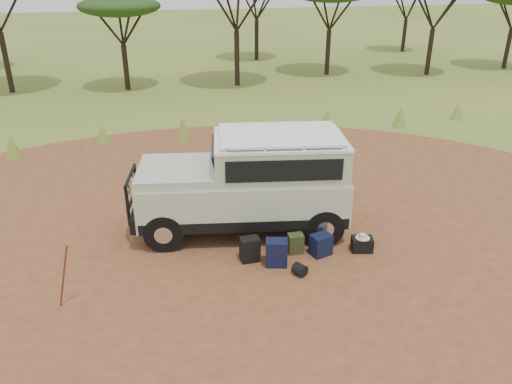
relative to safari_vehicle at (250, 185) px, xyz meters
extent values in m
plane|color=olive|center=(-0.90, -1.31, -1.23)|extent=(140.00, 140.00, 0.00)
cylinder|color=brown|center=(-0.90, -1.31, -1.23)|extent=(23.00, 23.00, 0.01)
cone|color=olive|center=(-6.90, 6.99, -0.81)|extent=(0.60, 0.60, 0.85)
cone|color=olive|center=(-3.90, 7.89, -0.88)|extent=(0.60, 0.60, 0.70)
cone|color=olive|center=(-0.90, 7.49, -0.78)|extent=(0.60, 0.60, 0.90)
cone|color=olive|center=(2.10, 7.09, -0.83)|extent=(0.60, 0.60, 0.80)
cone|color=olive|center=(5.10, 7.79, -0.86)|extent=(0.60, 0.60, 0.75)
cone|color=olive|center=(8.10, 7.19, -0.81)|extent=(0.60, 0.60, 0.85)
cone|color=olive|center=(11.10, 7.59, -0.88)|extent=(0.60, 0.60, 0.70)
cylinder|color=black|center=(-8.90, 17.69, 0.30)|extent=(0.28, 0.28, 3.06)
cylinder|color=black|center=(-2.90, 16.89, -0.06)|extent=(0.28, 0.28, 2.34)
ellipsoid|color=#1E3A15|center=(-2.90, 16.89, 3.03)|extent=(4.20, 4.20, 1.05)
cylinder|color=black|center=(3.10, 16.49, 0.23)|extent=(0.28, 0.28, 2.93)
cylinder|color=black|center=(9.10, 18.19, 0.07)|extent=(0.28, 0.28, 2.61)
cylinder|color=black|center=(15.10, 16.69, 0.12)|extent=(0.28, 0.28, 2.70)
cylinder|color=black|center=(21.10, 17.29, -0.02)|extent=(0.28, 0.28, 2.43)
cylinder|color=black|center=(6.10, 24.19, 0.12)|extent=(0.28, 0.28, 2.70)
cylinder|color=black|center=(18.10, 25.19, -0.06)|extent=(0.28, 0.28, 2.34)
cube|color=#AEC3A6|center=(-0.17, 0.03, -0.23)|extent=(5.32, 2.89, 1.06)
cube|color=black|center=(-0.17, 0.03, -0.63)|extent=(5.23, 2.92, 0.27)
cube|color=#AEC3A6|center=(0.72, -0.12, 0.72)|extent=(3.42, 2.49, 0.84)
cube|color=white|center=(0.72, -0.12, 1.18)|extent=(3.42, 2.53, 0.07)
cube|color=white|center=(0.72, -0.12, 1.29)|extent=(3.16, 2.36, 0.06)
cube|color=#AEC3A6|center=(-1.74, 0.30, 0.42)|extent=(2.16, 2.23, 0.22)
cube|color=black|center=(-0.80, 0.14, 0.77)|extent=(0.47, 1.71, 0.59)
cube|color=black|center=(0.55, -1.12, 0.77)|extent=(2.63, 0.49, 0.50)
cube|color=black|center=(0.89, 0.88, 0.77)|extent=(2.63, 0.49, 0.50)
cube|color=black|center=(2.28, -0.39, 0.72)|extent=(0.33, 1.64, 0.46)
cube|color=black|center=(-2.72, 0.46, -0.56)|extent=(0.50, 2.03, 0.38)
cylinder|color=black|center=(-2.85, 0.49, 0.34)|extent=(0.32, 1.44, 0.08)
cylinder|color=black|center=(-2.85, 0.49, -0.26)|extent=(0.32, 1.44, 0.08)
cylinder|color=silver|center=(-2.93, 0.18, 0.11)|extent=(0.12, 0.26, 0.25)
cylinder|color=silver|center=(-2.82, 0.80, 0.11)|extent=(0.12, 0.26, 0.25)
cube|color=white|center=(-2.81, 0.48, -0.42)|extent=(0.12, 0.47, 0.13)
cylinder|color=black|center=(-0.55, 1.09, 0.64)|extent=(0.10, 0.10, 0.92)
cylinder|color=black|center=(-2.20, -0.54, -0.76)|extent=(0.98, 0.47, 0.94)
cylinder|color=black|center=(-1.90, 1.24, -0.76)|extent=(0.98, 0.47, 0.94)
cylinder|color=black|center=(1.55, -1.18, -0.76)|extent=(0.98, 0.47, 0.94)
cylinder|color=black|center=(1.86, 0.60, -0.76)|extent=(0.98, 0.47, 0.94)
cylinder|color=maroon|center=(-4.22, -2.34, -0.49)|extent=(0.41, 0.27, 1.48)
cube|color=black|center=(-0.34, -1.48, -0.94)|extent=(0.44, 0.33, 0.58)
cube|color=#101235|center=(0.19, -1.81, -0.92)|extent=(0.55, 0.45, 0.63)
cube|color=#3B431F|center=(0.77, -1.41, -0.99)|extent=(0.36, 0.26, 0.49)
cube|color=#101235|center=(1.32, -1.63, -0.97)|extent=(0.54, 0.46, 0.52)
cube|color=black|center=(2.33, -1.69, -1.06)|extent=(0.55, 0.45, 0.35)
cylinder|color=black|center=(0.58, -2.31, -1.09)|extent=(0.37, 0.37, 0.27)
cylinder|color=beige|center=(2.33, -1.69, -0.88)|extent=(0.34, 0.34, 0.01)
cylinder|color=beige|center=(2.33, -1.69, -0.83)|extent=(0.17, 0.17, 0.08)
camera|label=1|loc=(-2.52, -11.02, 4.98)|focal=35.00mm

